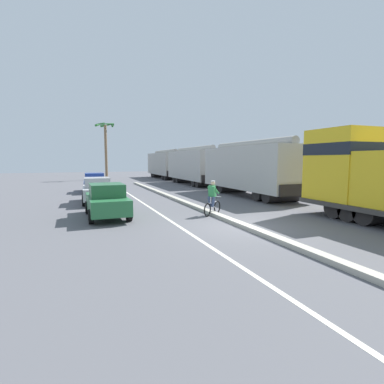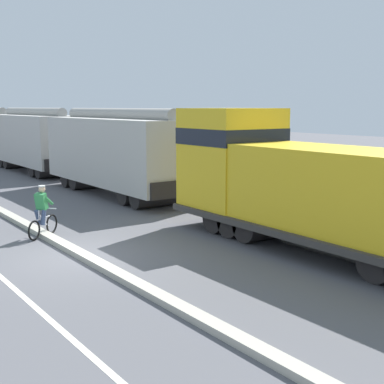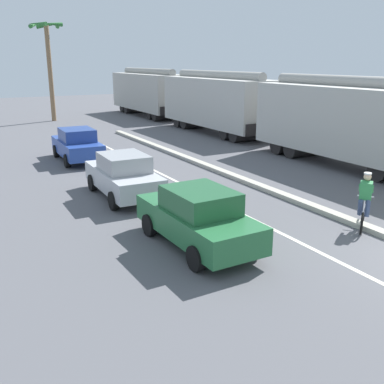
{
  "view_description": "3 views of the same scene",
  "coord_description": "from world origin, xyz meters",
  "px_view_note": "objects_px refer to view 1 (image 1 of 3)",
  "views": [
    {
      "loc": [
        -6.25,
        -10.47,
        2.74
      ],
      "look_at": [
        -0.7,
        3.96,
        1.07
      ],
      "focal_mm": 28.0,
      "sensor_mm": 36.0,
      "label": 1
    },
    {
      "loc": [
        -6.0,
        -13.94,
        4.26
      ],
      "look_at": [
        3.42,
        -0.74,
        1.66
      ],
      "focal_mm": 50.0,
      "sensor_mm": 36.0,
      "label": 2
    },
    {
      "loc": [
        -10.6,
        -5.65,
        4.84
      ],
      "look_at": [
        -3.81,
        6.56,
        0.73
      ],
      "focal_mm": 42.0,
      "sensor_mm": 36.0,
      "label": 3
    }
  ],
  "objects_px": {
    "hopper_car_lead": "(250,169)",
    "hopper_car_trailing": "(165,164)",
    "cyclist": "(212,199)",
    "parked_car_silver": "(97,190)",
    "parked_car_blue": "(95,182)",
    "hopper_car_middle": "(194,166)",
    "palm_tree_near": "(106,139)",
    "parked_car_green": "(107,200)"
  },
  "relations": [
    {
      "from": "parked_car_blue",
      "to": "parked_car_silver",
      "type": "bearing_deg",
      "value": -91.74
    },
    {
      "from": "hopper_car_trailing",
      "to": "parked_car_silver",
      "type": "distance_m",
      "value": 25.38
    },
    {
      "from": "hopper_car_lead",
      "to": "palm_tree_near",
      "type": "bearing_deg",
      "value": 109.44
    },
    {
      "from": "hopper_car_lead",
      "to": "cyclist",
      "type": "relative_size",
      "value": 6.18
    },
    {
      "from": "hopper_car_trailing",
      "to": "parked_car_silver",
      "type": "xyz_separation_m",
      "value": [
        -11.05,
        -22.82,
        -1.26
      ]
    },
    {
      "from": "hopper_car_lead",
      "to": "hopper_car_trailing",
      "type": "relative_size",
      "value": 1.0
    },
    {
      "from": "parked_car_silver",
      "to": "palm_tree_near",
      "type": "height_order",
      "value": "palm_tree_near"
    },
    {
      "from": "parked_car_blue",
      "to": "palm_tree_near",
      "type": "xyz_separation_m",
      "value": [
        2.47,
        16.34,
        4.78
      ]
    },
    {
      "from": "cyclist",
      "to": "parked_car_silver",
      "type": "bearing_deg",
      "value": 127.64
    },
    {
      "from": "hopper_car_trailing",
      "to": "parked_car_green",
      "type": "height_order",
      "value": "hopper_car_trailing"
    },
    {
      "from": "parked_car_green",
      "to": "parked_car_silver",
      "type": "distance_m",
      "value": 5.28
    },
    {
      "from": "hopper_car_lead",
      "to": "parked_car_blue",
      "type": "height_order",
      "value": "hopper_car_lead"
    },
    {
      "from": "hopper_car_lead",
      "to": "hopper_car_trailing",
      "type": "distance_m",
      "value": 23.2
    },
    {
      "from": "parked_car_blue",
      "to": "cyclist",
      "type": "height_order",
      "value": "cyclist"
    },
    {
      "from": "hopper_car_middle",
      "to": "parked_car_green",
      "type": "xyz_separation_m",
      "value": [
        -10.94,
        -16.49,
        -1.26
      ]
    },
    {
      "from": "hopper_car_middle",
      "to": "hopper_car_lead",
      "type": "bearing_deg",
      "value": -90.0
    },
    {
      "from": "hopper_car_lead",
      "to": "parked_car_blue",
      "type": "distance_m",
      "value": 13.17
    },
    {
      "from": "hopper_car_middle",
      "to": "hopper_car_trailing",
      "type": "xyz_separation_m",
      "value": [
        0.0,
        11.6,
        0.0
      ]
    },
    {
      "from": "hopper_car_trailing",
      "to": "parked_car_green",
      "type": "relative_size",
      "value": 2.5
    },
    {
      "from": "parked_car_green",
      "to": "parked_car_silver",
      "type": "height_order",
      "value": "same"
    },
    {
      "from": "cyclist",
      "to": "palm_tree_near",
      "type": "relative_size",
      "value": 0.22
    },
    {
      "from": "parked_car_silver",
      "to": "palm_tree_near",
      "type": "distance_m",
      "value": 23.96
    },
    {
      "from": "hopper_car_trailing",
      "to": "palm_tree_near",
      "type": "xyz_separation_m",
      "value": [
        -8.37,
        0.5,
        3.52
      ]
    },
    {
      "from": "hopper_car_lead",
      "to": "cyclist",
      "type": "distance_m",
      "value": 8.69
    },
    {
      "from": "cyclist",
      "to": "parked_car_green",
      "type": "bearing_deg",
      "value": 165.59
    },
    {
      "from": "parked_car_silver",
      "to": "palm_tree_near",
      "type": "xyz_separation_m",
      "value": [
        2.68,
        23.32,
        4.78
      ]
    },
    {
      "from": "hopper_car_middle",
      "to": "cyclist",
      "type": "relative_size",
      "value": 6.18
    },
    {
      "from": "parked_car_blue",
      "to": "hopper_car_trailing",
      "type": "bearing_deg",
      "value": 55.61
    },
    {
      "from": "hopper_car_middle",
      "to": "parked_car_green",
      "type": "relative_size",
      "value": 2.5
    },
    {
      "from": "parked_car_silver",
      "to": "palm_tree_near",
      "type": "bearing_deg",
      "value": 83.44
    },
    {
      "from": "parked_car_silver",
      "to": "palm_tree_near",
      "type": "relative_size",
      "value": 0.54
    },
    {
      "from": "hopper_car_trailing",
      "to": "cyclist",
      "type": "xyz_separation_m",
      "value": [
        -6.0,
        -29.36,
        -1.26
      ]
    },
    {
      "from": "hopper_car_lead",
      "to": "parked_car_blue",
      "type": "bearing_deg",
      "value": 145.79
    },
    {
      "from": "hopper_car_lead",
      "to": "hopper_car_trailing",
      "type": "height_order",
      "value": "same"
    },
    {
      "from": "parked_car_green",
      "to": "palm_tree_near",
      "type": "distance_m",
      "value": 29.11
    },
    {
      "from": "hopper_car_lead",
      "to": "cyclist",
      "type": "bearing_deg",
      "value": -134.23
    },
    {
      "from": "parked_car_silver",
      "to": "parked_car_blue",
      "type": "xyz_separation_m",
      "value": [
        0.21,
        6.99,
        0.0
      ]
    },
    {
      "from": "parked_car_silver",
      "to": "cyclist",
      "type": "distance_m",
      "value": 8.27
    },
    {
      "from": "parked_car_green",
      "to": "parked_car_blue",
      "type": "distance_m",
      "value": 12.26
    },
    {
      "from": "hopper_car_trailing",
      "to": "parked_car_blue",
      "type": "distance_m",
      "value": 19.23
    },
    {
      "from": "hopper_car_middle",
      "to": "parked_car_blue",
      "type": "distance_m",
      "value": 11.7
    },
    {
      "from": "hopper_car_middle",
      "to": "parked_car_silver",
      "type": "distance_m",
      "value": 15.8
    }
  ]
}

